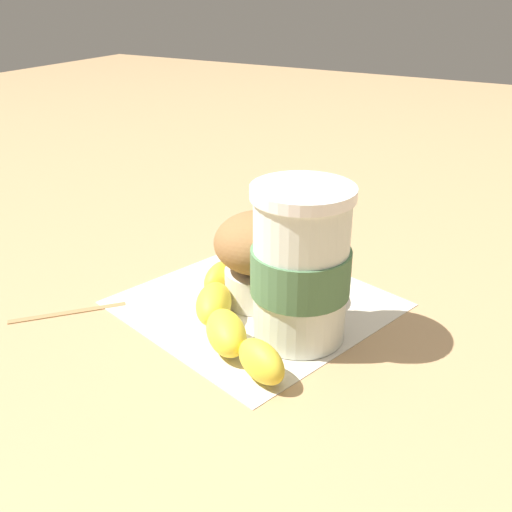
% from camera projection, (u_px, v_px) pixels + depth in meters
% --- Properties ---
extents(ground_plane, '(3.00, 3.00, 0.00)m').
position_uv_depth(ground_plane, '(256.00, 304.00, 0.59)').
color(ground_plane, tan).
extents(paper_napkin, '(0.28, 0.28, 0.00)m').
position_uv_depth(paper_napkin, '(256.00, 303.00, 0.59)').
color(paper_napkin, beige).
rests_on(paper_napkin, ground_plane).
extents(coffee_cup, '(0.09, 0.09, 0.14)m').
position_uv_depth(coffee_cup, '(301.00, 266.00, 0.51)').
color(coffee_cup, silver).
rests_on(coffee_cup, paper_napkin).
extents(muffin, '(0.09, 0.09, 0.09)m').
position_uv_depth(muffin, '(264.00, 255.00, 0.58)').
color(muffin, white).
rests_on(muffin, paper_napkin).
extents(banana, '(0.15, 0.15, 0.03)m').
position_uv_depth(banana, '(227.00, 316.00, 0.54)').
color(banana, yellow).
rests_on(banana, paper_napkin).
extents(wooden_stirrer, '(0.08, 0.09, 0.00)m').
position_uv_depth(wooden_stirrer, '(68.00, 312.00, 0.58)').
color(wooden_stirrer, '#9E7547').
rests_on(wooden_stirrer, ground_plane).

